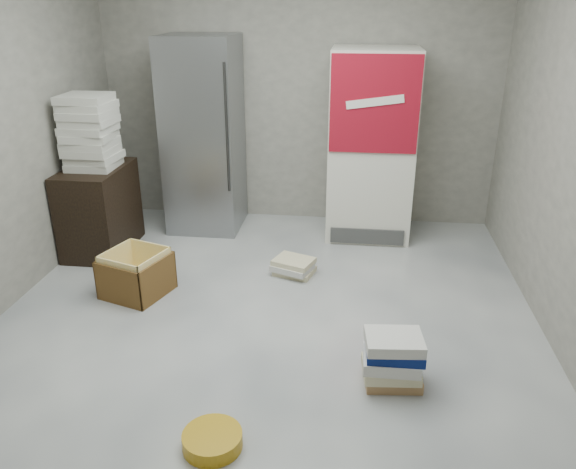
% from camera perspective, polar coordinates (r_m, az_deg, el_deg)
% --- Properties ---
extents(ground, '(5.00, 5.00, 0.00)m').
position_cam_1_polar(ground, '(3.96, -2.99, -11.03)').
color(ground, silver).
rests_on(ground, ground).
extents(room_shell, '(4.04, 5.04, 2.82)m').
position_cam_1_polar(room_shell, '(3.31, -3.65, 15.72)').
color(room_shell, gray).
rests_on(room_shell, ground).
extents(steel_fridge, '(0.70, 0.72, 1.90)m').
position_cam_1_polar(steel_fridge, '(5.71, -8.55, 9.90)').
color(steel_fridge, '#989BA0').
rests_on(steel_fridge, ground).
extents(coke_cooler, '(0.80, 0.73, 1.80)m').
position_cam_1_polar(coke_cooler, '(5.52, 8.45, 8.96)').
color(coke_cooler, silver).
rests_on(coke_cooler, ground).
extents(wood_shelf, '(0.50, 0.80, 0.80)m').
position_cam_1_polar(wood_shelf, '(5.49, -18.58, 2.43)').
color(wood_shelf, black).
rests_on(wood_shelf, ground).
extents(supply_box_stack, '(0.43, 0.45, 0.65)m').
position_cam_1_polar(supply_box_stack, '(5.29, -19.49, 9.78)').
color(supply_box_stack, beige).
rests_on(supply_box_stack, wood_shelf).
extents(phonebook_stack_main, '(0.38, 0.33, 0.35)m').
position_cam_1_polar(phonebook_stack_main, '(3.56, 10.58, -12.42)').
color(phonebook_stack_main, '#AA7E51').
rests_on(phonebook_stack_main, ground).
extents(phonebook_stack_side, '(0.40, 0.36, 0.15)m').
position_cam_1_polar(phonebook_stack_side, '(4.84, 0.56, -3.28)').
color(phonebook_stack_side, beige).
rests_on(phonebook_stack_side, ground).
extents(cardboard_box, '(0.57, 0.57, 0.37)m').
position_cam_1_polar(cardboard_box, '(4.67, -15.13, -4.12)').
color(cardboard_box, yellow).
rests_on(cardboard_box, ground).
extents(bucket_lid, '(0.32, 0.32, 0.09)m').
position_cam_1_polar(bucket_lid, '(3.20, -7.69, -20.00)').
color(bucket_lid, '#B88713').
rests_on(bucket_lid, ground).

